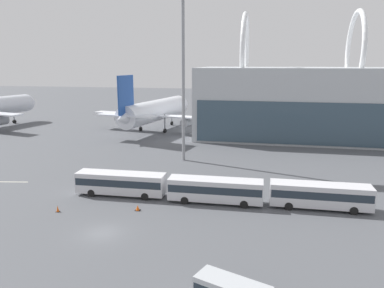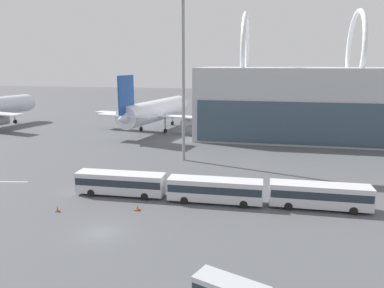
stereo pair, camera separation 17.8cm
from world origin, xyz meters
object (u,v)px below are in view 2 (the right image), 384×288
Objects in this scene: shuttle_bus_2 at (320,194)px; shuttle_bus_1 at (215,189)px; shuttle_bus_0 at (121,182)px; traffic_cone_0 at (57,209)px; airliner_at_gate_far at (155,111)px; airliner_parked_remote at (339,109)px; traffic_cone_1 at (137,208)px; floodlight_mast at (183,44)px.

shuttle_bus_1 is at bearing -177.86° from shuttle_bus_2.
traffic_cone_0 is at bearing -128.43° from shuttle_bus_0.
shuttle_bus_0 is 8.93m from traffic_cone_0.
airliner_parked_remote is at bearing -65.58° from airliner_at_gate_far.
shuttle_bus_0 is at bearing 130.54° from traffic_cone_1.
floodlight_mast is at bearing 76.75° from shuttle_bus_0.
shuttle_bus_2 reaches higher than traffic_cone_1.
airliner_parked_remote reaches higher than shuttle_bus_1.
shuttle_bus_2 is at bearing 13.10° from traffic_cone_1.
traffic_cone_1 is at bearing -154.40° from airliner_at_gate_far.
floodlight_mast reaches higher than airliner_at_gate_far.
airliner_parked_remote reaches higher than airliner_at_gate_far.
shuttle_bus_0 is 1.00× the size of shuttle_bus_2.
shuttle_bus_0 is at bearing 52.88° from traffic_cone_0.
airliner_parked_remote reaches higher than traffic_cone_0.
shuttle_bus_1 is 15.35× the size of traffic_cone_0.
airliner_at_gate_far reaches higher than traffic_cone_1.
shuttle_bus_1 is 19.51m from traffic_cone_0.
shuttle_bus_1 is 0.41× the size of floodlight_mast.
shuttle_bus_0 is at bearing -101.95° from floodlight_mast.
shuttle_bus_1 is 10.09m from traffic_cone_1.
traffic_cone_0 is (-18.21, -6.85, -1.46)m from shuttle_bus_1.
airliner_at_gate_far is 48.35m from shuttle_bus_0.
floodlight_mast is 37.88× the size of traffic_cone_0.
airliner_parked_remote is at bearing 56.25° from shuttle_bus_0.
shuttle_bus_2 is at bearing 13.43° from traffic_cone_0.
traffic_cone_1 is (3.99, -4.67, -1.52)m from shuttle_bus_0.
shuttle_bus_0 is 25.79m from shuttle_bus_2.
shuttle_bus_2 is (25.79, 0.41, 0.00)m from shuttle_bus_0.
airliner_parked_remote is 51.48× the size of traffic_cone_0.
airliner_parked_remote is 69.64m from shuttle_bus_0.
shuttle_bus_0 is (-37.30, -58.69, -3.85)m from airliner_parked_remote.
airliner_parked_remote is at bearing 66.38° from shuttle_bus_1.
traffic_cone_0 is at bearing -109.50° from floodlight_mast.
airliner_at_gate_far is 58.90m from shuttle_bus_2.
shuttle_bus_2 is at bearing -7.55° from airliner_parked_remote.
shuttle_bus_2 is 15.31× the size of traffic_cone_0.
shuttle_bus_2 is 0.40× the size of floodlight_mast.
floodlight_mast is at bearing 112.39° from shuttle_bus_1.
airliner_at_gate_far is 52.66m from shuttle_bus_1.
airliner_parked_remote is at bearing 78.37° from shuttle_bus_2.
airliner_parked_remote reaches higher than shuttle_bus_2.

